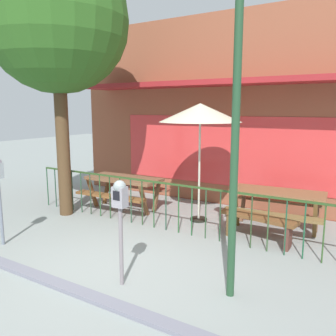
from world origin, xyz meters
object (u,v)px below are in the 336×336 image
object	(u,v)px
picnic_table_right	(277,199)
patio_bench	(258,222)
picnic_table_left	(124,184)
parking_meter_near	(120,205)
patio_umbrella	(200,114)
street_tree	(57,21)
street_lamp	(237,91)

from	to	relation	value
picnic_table_right	patio_bench	world-z (taller)	picnic_table_right
picnic_table_left	parking_meter_near	distance (m)	3.70
picnic_table_left	patio_umbrella	size ratio (longest dim) A/B	0.75
patio_umbrella	parking_meter_near	distance (m)	3.26
street_tree	picnic_table_left	bearing A→B (deg)	49.15
parking_meter_near	street_lamp	xyz separation A→B (m)	(1.38, 0.52, 1.47)
patio_bench	parking_meter_near	distance (m)	2.88
patio_bench	street_lamp	distance (m)	3.03
parking_meter_near	patio_bench	bearing A→B (deg)	66.35
parking_meter_near	picnic_table_right	bearing A→B (deg)	70.26
picnic_table_left	picnic_table_right	bearing A→B (deg)	8.14
patio_bench	parking_meter_near	bearing A→B (deg)	-113.65
patio_umbrella	street_lamp	bearing A→B (deg)	-55.78
patio_umbrella	street_tree	world-z (taller)	street_tree
patio_bench	patio_umbrella	bearing A→B (deg)	160.98
patio_bench	street_lamp	size ratio (longest dim) A/B	0.36
patio_bench	street_tree	xyz separation A→B (m)	(-4.24, -0.66, 3.83)
patio_bench	street_tree	world-z (taller)	street_tree
picnic_table_right	street_lamp	distance (m)	3.50
patio_umbrella	street_tree	size ratio (longest dim) A/B	0.44
picnic_table_right	street_tree	xyz separation A→B (m)	(-4.34, -1.51, 3.57)
picnic_table_left	patio_umbrella	distance (m)	2.55
picnic_table_right	street_tree	world-z (taller)	street_tree
street_lamp	parking_meter_near	bearing A→B (deg)	-159.50
picnic_table_left	picnic_table_right	size ratio (longest dim) A/B	0.97
picnic_table_left	patio_bench	xyz separation A→B (m)	(3.36, -0.35, -0.26)
patio_bench	parking_meter_near	size ratio (longest dim) A/B	0.98
picnic_table_left	patio_umbrella	world-z (taller)	patio_umbrella
picnic_table_left	parking_meter_near	world-z (taller)	parking_meter_near
picnic_table_left	patio_bench	size ratio (longest dim) A/B	1.30
patio_umbrella	parking_meter_near	bearing A→B (deg)	-83.70
picnic_table_right	street_tree	size ratio (longest dim) A/B	0.33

